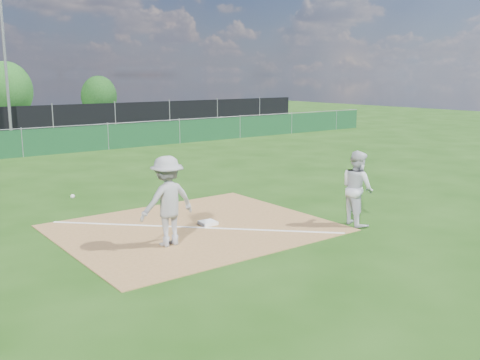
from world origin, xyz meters
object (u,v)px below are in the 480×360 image
(light_pole, at_px, (6,67))
(tree_mid, at_px, (6,91))
(car_right, at_px, (66,118))
(play_at_first, at_px, (167,201))
(first_base, at_px, (208,223))
(runner, at_px, (357,188))
(tree_right, at_px, (99,96))

(light_pole, xyz_separation_m, tree_mid, (2.84, 11.81, -1.63))
(car_right, bearing_deg, play_at_first, -174.88)
(first_base, height_order, car_right, car_right)
(light_pole, distance_m, play_at_first, 22.82)
(light_pole, bearing_deg, runner, -85.63)
(first_base, height_order, runner, runner)
(light_pole, height_order, tree_mid, light_pole)
(runner, bearing_deg, tree_mid, 14.17)
(first_base, relative_size, tree_mid, 0.08)
(runner, distance_m, tree_mid, 35.63)
(car_right, xyz_separation_m, tree_right, (5.17, 6.49, 1.15))
(tree_mid, height_order, tree_right, tree_mid)
(play_at_first, distance_m, tree_mid, 34.74)
(first_base, height_order, play_at_first, play_at_first)
(runner, relative_size, tree_right, 0.51)
(runner, height_order, tree_mid, tree_mid)
(car_right, relative_size, tree_mid, 0.97)
(tree_right, bearing_deg, car_right, -128.55)
(light_pole, height_order, play_at_first, light_pole)
(first_base, height_order, tree_mid, tree_mid)
(runner, distance_m, car_right, 28.73)
(first_base, bearing_deg, tree_mid, 83.31)
(play_at_first, bearing_deg, light_pole, 83.35)
(play_at_first, bearing_deg, car_right, 74.64)
(play_at_first, height_order, tree_mid, tree_mid)
(light_pole, relative_size, runner, 4.45)
(first_base, distance_m, car_right, 27.13)
(tree_right, bearing_deg, play_at_first, -110.56)
(light_pole, height_order, first_base, light_pole)
(tree_mid, bearing_deg, play_at_first, -99.06)
(car_right, bearing_deg, runner, -165.61)
(tree_mid, xyz_separation_m, tree_right, (7.19, -0.54, -0.57))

